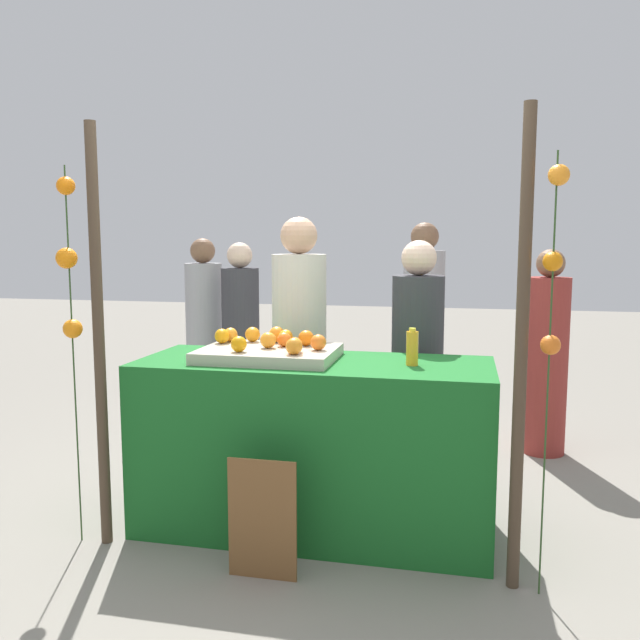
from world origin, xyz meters
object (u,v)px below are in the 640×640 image
orange_1 (277,334)px  chalkboard_sign (263,520)px  orange_0 (286,337)px  vendor_left (299,362)px  stall_counter (314,445)px  vendor_right (417,378)px  juice_bottle (412,348)px

orange_1 → chalkboard_sign: (0.15, -0.76, -0.75)m
orange_0 → orange_1: (-0.07, 0.05, 0.00)m
chalkboard_sign → vendor_left: 1.29m
orange_0 → chalkboard_sign: (0.08, -0.71, -0.74)m
stall_counter → chalkboard_sign: (-0.11, -0.56, -0.18)m
orange_0 → vendor_right: bearing=33.7°
chalkboard_sign → orange_1: bearing=101.1°
vendor_right → juice_bottle: bearing=-88.6°
juice_bottle → orange_1: bearing=165.0°
stall_counter → orange_0: size_ratio=22.99×
orange_0 → chalkboard_sign: orange_0 is taller
orange_1 → vendor_left: (0.02, 0.42, -0.24)m
orange_1 → vendor_left: size_ratio=0.05×
orange_0 → orange_1: size_ratio=0.90×
stall_counter → juice_bottle: (0.51, -0.01, 0.55)m
chalkboard_sign → vendor_right: bearing=62.6°
chalkboard_sign → orange_0: bearing=96.7°
orange_0 → juice_bottle: bearing=-12.6°
stall_counter → vendor_left: vendor_left is taller
orange_1 → chalkboard_sign: bearing=-78.9°
orange_1 → vendor_left: bearing=86.6°
stall_counter → chalkboard_sign: bearing=-101.3°
vendor_left → vendor_right: size_ratio=1.09×
vendor_left → orange_0: bearing=-85.0°
stall_counter → orange_0: orange_0 is taller
stall_counter → vendor_right: vendor_right is taller
vendor_left → vendor_right: (0.74, -0.00, -0.07)m
orange_1 → vendor_right: 0.92m
chalkboard_sign → vendor_right: (0.61, 1.18, 0.45)m
juice_bottle → vendor_right: size_ratio=0.12×
stall_counter → juice_bottle: 0.75m
stall_counter → orange_0: 0.61m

